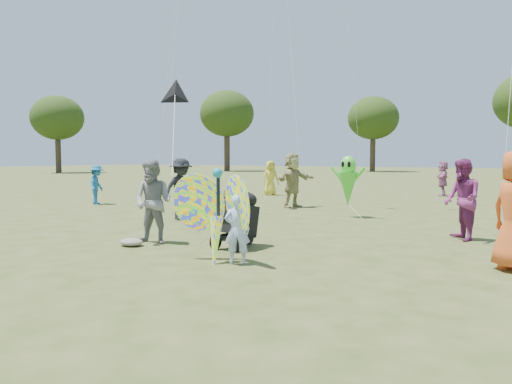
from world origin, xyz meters
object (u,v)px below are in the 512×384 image
Objects in this scene: jogging_stroller at (238,215)px; alien_kite at (348,183)px; crowd_g at (271,178)px; crowd_b at (181,189)px; child_girl at (237,230)px; adult_man at (153,202)px; crowd_e at (462,199)px; butterfly_kite at (217,215)px; crowd_d at (293,180)px; crowd_j at (443,178)px; crowd_i at (97,185)px.

jogging_stroller is 5.57m from alien_kite.
crowd_b is at bearing -130.10° from crowd_g.
child_girl is 2.57m from adult_man.
crowd_e is at bearing 23.35° from adult_man.
alien_kite reaches higher than crowd_g.
adult_man is 1.52× the size of jogging_stroller.
butterfly_kite reaches higher than jogging_stroller.
jogging_stroller is at bearing 5.25° from adult_man.
crowd_j is (3.44, 7.82, -0.15)m from crowd_d.
adult_man reaches higher than jogging_stroller.
crowd_d is at bearing -156.56° from crowd_e.
crowd_j is at bearing 69.49° from adult_man.
alien_kite is (0.11, 5.55, 0.36)m from jogging_stroller.
crowd_j is (6.70, 3.46, 0.01)m from crowd_g.
crowd_b is at bearing 110.04° from adult_man.
crowd_j is (4.60, 12.29, -0.06)m from crowd_b.
crowd_d is 1.07× the size of butterfly_kite.
alien_kite is (3.75, 2.75, 0.14)m from crowd_b.
jogging_stroller is at bearing -145.24° from crowd_d.
crowd_d reaches higher than adult_man.
crowd_j is 16.37m from butterfly_kite.
crowd_j is (0.19, 16.34, 0.22)m from child_girl.
child_girl is 0.67× the size of adult_man.
crowd_j reaches higher than crowd_g.
child_girl is 5.99m from crowd_b.
butterfly_kite is at bearing -31.58° from adult_man.
alien_kite is (-3.37, 2.53, 0.13)m from crowd_e.
alien_kite is at bearing -107.68° from crowd_d.
child_girl is 5.06m from crowd_e.
crowd_d is at bearing -97.47° from crowd_i.
crowd_i is (-7.39, 5.18, -0.12)m from adult_man.
crowd_j is at bearing -3.76° from crowd_b.
child_girl is at bearing -115.75° from crowd_b.
child_girl is 6.84m from alien_kite.
butterfly_kite is at bearing -15.39° from crowd_j.
crowd_e reaches higher than crowd_j.
crowd_e reaches higher than crowd_b.
adult_man is 6.30m from alien_kite.
crowd_b is at bearing -178.56° from crowd_d.
child_girl is at bearing -54.49° from jogging_stroller.
crowd_d is 7.07m from crowd_i.
crowd_d is 5.44m from crowd_g.
crowd_j is (-2.51, 12.07, -0.06)m from crowd_e.
adult_man is 0.95× the size of alien_kite.
crowd_g is (-2.09, 8.84, -0.06)m from crowd_b.
adult_man is at bearing -43.94° from child_girl.
adult_man is 3.83m from crowd_b.
child_girl is at bearing -84.42° from alien_kite.
crowd_j is at bearing 88.01° from butterfly_kite.
alien_kite is at bearing -36.95° from crowd_b.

